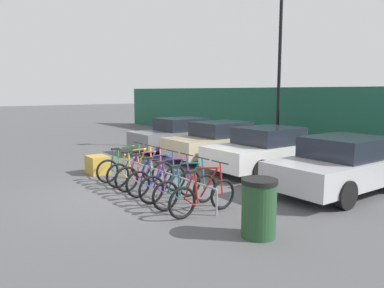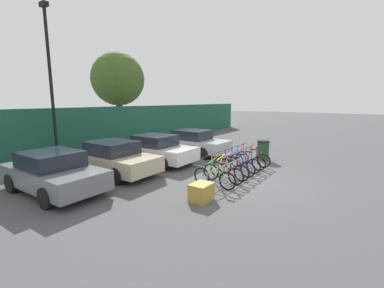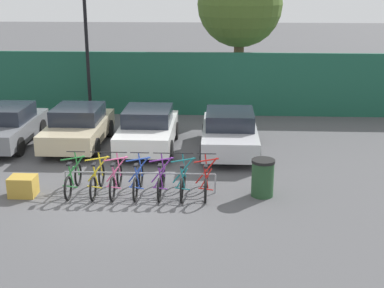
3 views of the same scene
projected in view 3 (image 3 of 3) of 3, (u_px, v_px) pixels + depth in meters
ground_plane at (120, 201)px, 14.18m from camera, size 120.00×120.00×0.00m
hoarding_wall at (159, 84)px, 22.84m from camera, size 36.00×0.16×2.69m
bike_rack at (140, 175)px, 14.66m from camera, size 4.19×0.04×0.57m
bicycle_green at (73, 180)px, 14.64m from camera, size 0.68×1.71×1.05m
bicycle_yellow at (97, 180)px, 14.60m from camera, size 0.68×1.71×1.05m
bicycle_pink at (116, 180)px, 14.58m from camera, size 0.68×1.71×1.05m
bicycle_blue at (138, 181)px, 14.55m from camera, size 0.68×1.71×1.05m
bicycle_purple at (161, 181)px, 14.52m from camera, size 0.68×1.71×1.05m
bicycle_teal at (183, 182)px, 14.49m from camera, size 0.68×1.71×1.05m
bicycle_red at (206, 182)px, 14.46m from camera, size 0.68×1.71×1.05m
car_grey at (6, 126)px, 18.75m from camera, size 1.91×4.00×1.40m
car_beige at (78, 127)px, 18.68m from camera, size 1.91×4.00×1.40m
car_white at (148, 129)px, 18.44m from camera, size 1.91×3.97×1.40m
car_silver at (230, 132)px, 18.04m from camera, size 1.91×4.10×1.40m
lamp_post at (85, 21)px, 21.22m from camera, size 0.24×0.44×7.37m
trash_bin at (263, 178)px, 14.38m from camera, size 0.63×0.63×1.03m
cargo_crate at (23, 186)px, 14.45m from camera, size 0.70×0.56×0.55m
tree_behind_hoarding at (240, 5)px, 23.44m from camera, size 3.75×3.75×6.45m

